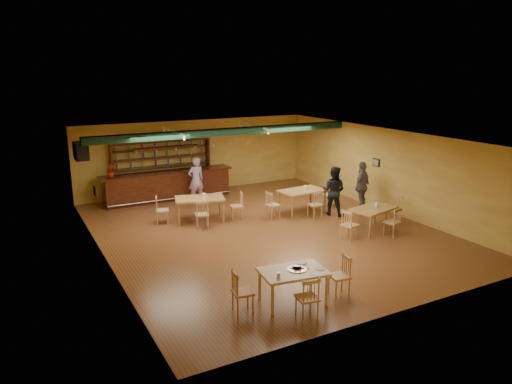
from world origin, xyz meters
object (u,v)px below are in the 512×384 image
dining_table_b (302,201)px  patron_bar (196,180)px  near_table (293,287)px  bar_counter (168,186)px  dining_table_a (200,209)px  dining_table_d (373,219)px  patron_right_a (334,191)px

dining_table_b → patron_bar: 4.26m
dining_table_b → near_table: (-4.03, -5.78, -0.02)m
bar_counter → dining_table_a: bar_counter is taller
dining_table_a → patron_bar: patron_bar is taller
dining_table_a → dining_table_d: 5.74m
near_table → patron_bar: patron_bar is taller
patron_bar → bar_counter: bearing=-45.5°
dining_table_d → near_table: near_table is taller
dining_table_b → patron_right_a: 1.22m
dining_table_d → patron_bar: patron_bar is taller
bar_counter → dining_table_d: size_ratio=3.44×
dining_table_a → patron_bar: (0.79, 2.39, 0.46)m
near_table → dining_table_b: bearing=62.9°
dining_table_b → near_table: dining_table_b is taller
dining_table_b → dining_table_d: (0.85, -2.82, -0.03)m
near_table → dining_table_d: bearing=39.0°
bar_counter → dining_table_d: bearing=-55.7°
bar_counter → patron_bar: (0.89, -0.83, 0.31)m
dining_table_a → dining_table_d: bearing=-21.8°
bar_counter → near_table: 9.73m
dining_table_d → near_table: size_ratio=1.06×
bar_counter → near_table: bearing=-91.7°
bar_counter → dining_table_a: (0.10, -3.22, -0.15)m
bar_counter → dining_table_d: 8.18m
dining_table_b → dining_table_d: bearing=-77.9°
bar_counter → patron_bar: bearing=-43.0°
dining_table_a → dining_table_b: bearing=5.2°
dining_table_a → near_table: 6.52m
dining_table_d → near_table: bearing=-163.1°
near_table → patron_right_a: (4.83, 4.98, 0.49)m
dining_table_b → patron_right_a: size_ratio=0.93×
near_table → patron_bar: size_ratio=0.82×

